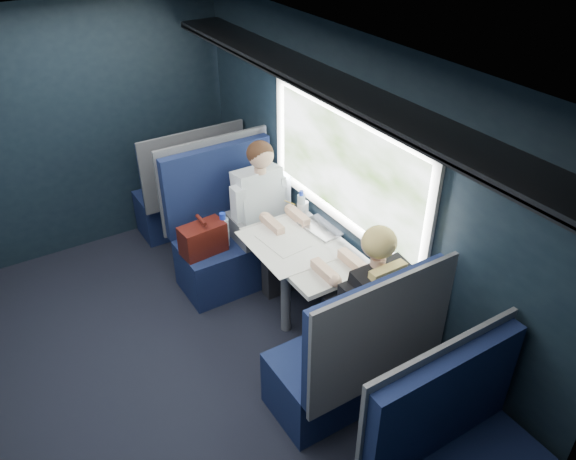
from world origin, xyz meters
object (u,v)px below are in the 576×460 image
man (265,208)px  table (303,256)px  laptop (330,218)px  cup (304,207)px  woman (369,298)px  seat_bay_far (351,361)px  seat_bay_near (230,237)px  bottle_small (301,204)px  seat_row_front (189,194)px

man → table: bearing=-95.5°
laptop → cup: 0.30m
woman → seat_bay_far: bearing=-146.2°
seat_bay_near → laptop: bearing=-52.0°
bottle_small → cup: bottle_small is taller
table → cup: cup is taller
seat_bay_near → laptop: 0.99m
seat_row_front → cup: seat_row_front is taller
table → seat_row_front: bearing=95.8°
seat_bay_near → woman: woman is taller
seat_bay_near → seat_row_front: bearing=88.9°
bottle_small → laptop: bearing=-68.6°
woman → man: bearing=90.0°
seat_bay_far → seat_bay_near: bearing=90.6°
woman → bottle_small: (0.19, 1.12, 0.11)m
seat_bay_far → man: man is taller
man → cup: bearing=-48.4°
seat_row_front → laptop: (0.54, -1.64, 0.40)m
woman → cup: (0.23, 1.15, 0.06)m
man → laptop: man is taller
table → seat_bay_far: 0.93m
seat_bay_near → man: (0.27, -0.17, 0.29)m
table → man: bearing=84.5°
seat_bay_far → seat_row_front: bearing=90.0°
seat_bay_far → bottle_small: (0.44, 1.29, 0.42)m
laptop → bottle_small: size_ratio=1.71×
seat_bay_near → seat_bay_far: (0.02, -1.74, -0.01)m
table → seat_bay_far: seat_bay_far is taller
laptop → cup: bearing=101.8°
seat_bay_near → cup: bearing=-40.6°
seat_bay_near → seat_row_front: size_ratio=1.09×
cup → seat_row_front: bearing=109.5°
table → cup: size_ratio=10.35×
bottle_small → woman: bearing=-99.4°
seat_row_front → woman: size_ratio=0.88×
bottle_small → seat_bay_far: bearing=-108.7°
seat_bay_far → seat_row_front: seat_bay_far is taller
seat_bay_far → cup: seat_bay_far is taller
seat_bay_near → man: man is taller
table → seat_bay_far: size_ratio=0.79×
man → woman: 1.41m
seat_bay_near → seat_bay_far: same height
man → cup: (0.23, -0.26, 0.07)m
laptop → bottle_small: bearing=111.4°
seat_bay_near → man: 0.43m
cup → laptop: bearing=-78.2°
laptop → bottle_small: laptop is taller
seat_bay_far → laptop: size_ratio=3.29×
seat_row_front → seat_bay_far: bearing=-90.0°
seat_bay_far → cup: 1.45m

